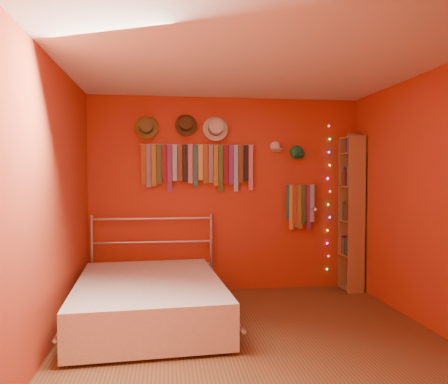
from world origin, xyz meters
name	(u,v)px	position (x,y,z in m)	size (l,w,h in m)	color
ground	(252,339)	(0.00, 0.00, 0.00)	(3.50, 3.50, 0.00)	brown
back_wall	(226,194)	(0.00, 1.75, 1.25)	(3.50, 0.02, 2.50)	#B01E1C
right_wall	(433,201)	(1.75, 0.00, 1.25)	(0.02, 3.50, 2.50)	#B01E1C
left_wall	(50,203)	(-1.75, 0.00, 1.25)	(0.02, 3.50, 2.50)	#B01E1C
ceiling	(253,62)	(0.00, 0.00, 2.50)	(3.50, 3.50, 0.02)	white
tie_rack	(198,164)	(-0.37, 1.69, 1.64)	(1.45, 0.03, 0.60)	#BCBCC1
small_tie_rack	(300,204)	(0.97, 1.68, 1.11)	(0.40, 0.03, 0.60)	#BCBCC1
fedora_olive	(146,127)	(-1.02, 1.65, 2.10)	(0.28, 0.15, 0.28)	brown
fedora_brown	(186,124)	(-0.52, 1.66, 2.13)	(0.28, 0.15, 0.28)	#412E17
fedora_white	(216,128)	(-0.15, 1.65, 2.10)	(0.32, 0.17, 0.31)	beige
cap_white	(275,147)	(0.64, 1.70, 1.87)	(0.16, 0.20, 0.16)	white
cap_green	(297,152)	(0.92, 1.70, 1.80)	(0.18, 0.22, 0.18)	#197340
fairy_lights	(329,198)	(1.37, 1.71, 1.19)	(0.06, 0.02, 1.93)	#FF3333
reading_lamp	(315,210)	(1.12, 1.54, 1.05)	(0.06, 0.27, 0.08)	#BCBCC1
bookshelf	(355,212)	(1.66, 1.53, 1.02)	(0.25, 0.34, 2.00)	#926342
bed	(149,299)	(-0.95, 0.60, 0.23)	(1.64, 2.12, 1.01)	#BCBCC1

